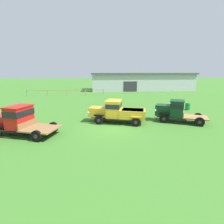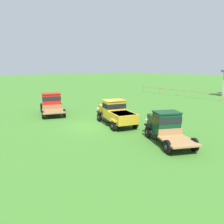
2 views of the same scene
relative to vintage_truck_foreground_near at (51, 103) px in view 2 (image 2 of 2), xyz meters
The scene contains 5 objects.
ground_plane 7.13m from the vintage_truck_foreground_near, ahead, with size 240.00×240.00×0.00m, color #3D7528.
paddock_fence 22.55m from the vintage_truck_foreground_near, 89.20° to the left, with size 15.33×0.45×1.12m.
vintage_truck_foreground_near is the anchor object (origin of this frame).
vintage_truck_second_in_line 8.09m from the vintage_truck_foreground_near, 16.07° to the left, with size 5.44×3.23×2.09m.
vintage_truck_midrow_center 13.29m from the vintage_truck_foreground_near, ahead, with size 4.80×3.54×2.04m.
Camera 2 is at (14.55, -10.39, 4.88)m, focal length 35.00 mm.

